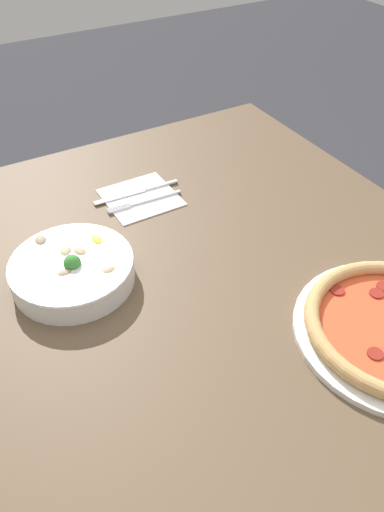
% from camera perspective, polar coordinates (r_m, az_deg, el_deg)
% --- Properties ---
extents(ground_plane, '(8.00, 8.00, 0.00)m').
position_cam_1_polar(ground_plane, '(1.56, 2.82, -23.92)').
color(ground_plane, '#333338').
extents(dining_table, '(1.31, 1.00, 0.75)m').
position_cam_1_polar(dining_table, '(1.00, 4.05, -7.76)').
color(dining_table, brown).
rests_on(dining_table, ground_plane).
extents(bowl, '(0.23, 0.23, 0.07)m').
position_cam_1_polar(bowl, '(0.95, -13.51, -1.47)').
color(bowl, white).
rests_on(bowl, dining_table).
extents(napkin, '(0.16, 0.16, 0.00)m').
position_cam_1_polar(napkin, '(1.17, -5.90, 6.68)').
color(napkin, white).
rests_on(napkin, dining_table).
extents(fork, '(0.02, 0.18, 0.00)m').
position_cam_1_polar(fork, '(1.15, -5.32, 6.29)').
color(fork, silver).
rests_on(fork, napkin).
extents(knife, '(0.02, 0.21, 0.01)m').
position_cam_1_polar(knife, '(1.18, -5.92, 7.41)').
color(knife, silver).
rests_on(knife, napkin).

